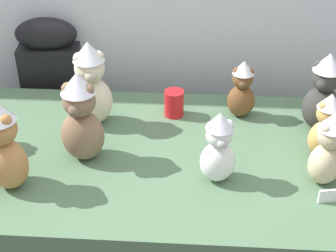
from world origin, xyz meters
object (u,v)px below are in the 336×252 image
at_px(teddy_bear_honey, 326,126).
at_px(teddy_bear_mocha, 81,118).
at_px(teddy_bear_caramel, 3,146).
at_px(teddy_bear_snow, 219,148).
at_px(instrument_case, 57,115).
at_px(teddy_bear_cream, 91,85).
at_px(teddy_bear_charcoal, 324,93).
at_px(party_cup_red, 174,103).
at_px(teddy_bear_chestnut, 242,90).
at_px(teddy_bear_sand, 328,150).
at_px(display_table, 168,225).

xyz_separation_m(teddy_bear_honey, teddy_bear_mocha, (-0.87, -0.07, 0.04)).
height_order(teddy_bear_caramel, teddy_bear_snow, teddy_bear_caramel).
bearing_deg(instrument_case, teddy_bear_snow, -49.40).
bearing_deg(teddy_bear_mocha, teddy_bear_honey, 10.56).
xyz_separation_m(teddy_bear_mocha, teddy_bear_cream, (-0.01, 0.24, 0.00)).
distance_m(teddy_bear_charcoal, party_cup_red, 0.59).
distance_m(teddy_bear_chestnut, teddy_bear_snow, 0.44).
height_order(teddy_bear_charcoal, party_cup_red, teddy_bear_charcoal).
height_order(teddy_bear_sand, party_cup_red, teddy_bear_sand).
bearing_deg(teddy_bear_snow, teddy_bear_charcoal, 26.75).
height_order(teddy_bear_snow, teddy_bear_mocha, teddy_bear_mocha).
height_order(teddy_bear_cream, party_cup_red, teddy_bear_cream).
xyz_separation_m(teddy_bear_honey, party_cup_red, (-0.56, 0.25, -0.07)).
relative_size(instrument_case, teddy_bear_caramel, 3.07).
height_order(teddy_bear_chestnut, party_cup_red, teddy_bear_chestnut).
bearing_deg(teddy_bear_charcoal, teddy_bear_snow, -109.58).
bearing_deg(teddy_bear_honey, teddy_bear_caramel, 175.45).
height_order(teddy_bear_caramel, teddy_bear_chestnut, teddy_bear_caramel).
bearing_deg(display_table, teddy_bear_snow, -38.46).
bearing_deg(teddy_bear_mocha, teddy_bear_snow, -5.58).
distance_m(display_table, instrument_case, 0.84).
relative_size(teddy_bear_charcoal, teddy_bear_mocha, 0.94).
relative_size(display_table, party_cup_red, 17.49).
bearing_deg(display_table, teddy_bear_honey, 2.82).
distance_m(display_table, teddy_bear_honey, 0.75).
xyz_separation_m(instrument_case, teddy_bear_caramel, (0.07, -0.81, 0.38)).
bearing_deg(teddy_bear_sand, teddy_bear_caramel, 150.95).
bearing_deg(teddy_bear_caramel, teddy_bear_sand, 32.68).
xyz_separation_m(instrument_case, teddy_bear_sand, (1.13, -0.71, 0.35)).
xyz_separation_m(teddy_bear_snow, teddy_bear_sand, (0.36, 0.01, 0.00)).
height_order(display_table, teddy_bear_honey, teddy_bear_honey).
bearing_deg(teddy_bear_snow, teddy_bear_caramel, 172.30).
height_order(display_table, teddy_bear_mocha, teddy_bear_mocha).
bearing_deg(teddy_bear_cream, teddy_bear_charcoal, -14.90).
bearing_deg(teddy_bear_mocha, instrument_case, 120.36).
height_order(instrument_case, party_cup_red, instrument_case).
bearing_deg(teddy_bear_mocha, display_table, 14.20).
distance_m(teddy_bear_chestnut, teddy_bear_cream, 0.60).
height_order(teddy_bear_chestnut, teddy_bear_sand, teddy_bear_sand).
xyz_separation_m(instrument_case, party_cup_red, (0.60, -0.31, 0.27)).
relative_size(teddy_bear_caramel, teddy_bear_charcoal, 1.03).
relative_size(teddy_bear_honey, teddy_bear_snow, 0.96).
relative_size(display_table, teddy_bear_caramel, 5.78).
height_order(display_table, teddy_bear_chestnut, teddy_bear_chestnut).
distance_m(teddy_bear_honey, teddy_bear_chestnut, 0.39).
bearing_deg(teddy_bear_sand, teddy_bear_mocha, 140.22).
bearing_deg(instrument_case, teddy_bear_mocha, -71.44).
bearing_deg(teddy_bear_honey, party_cup_red, 138.71).
height_order(instrument_case, teddy_bear_sand, instrument_case).
xyz_separation_m(instrument_case, teddy_bear_mocha, (0.29, -0.63, 0.38)).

